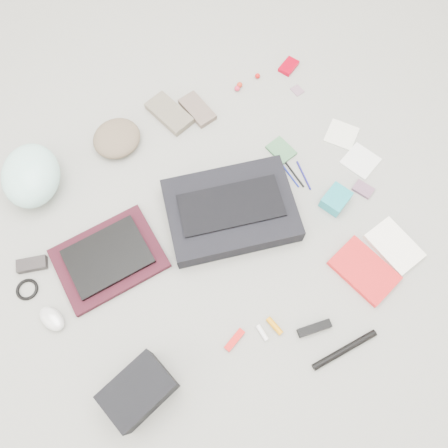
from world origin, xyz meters
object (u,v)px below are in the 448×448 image
bike_helmet (31,176)px  book_red (364,271)px  messenger_bag (231,210)px  camera_bag (139,391)px  accordion_wallet (336,199)px  laptop (108,257)px

bike_helmet → book_red: bike_helmet is taller
messenger_bag → camera_bag: (-0.61, -0.43, 0.03)m
camera_bag → accordion_wallet: (1.01, 0.26, -0.04)m
camera_bag → bike_helmet: bearing=78.1°
laptop → accordion_wallet: 0.94m
book_red → accordion_wallet: bearing=62.4°
bike_helmet → accordion_wallet: bearing=-10.2°
camera_bag → accordion_wallet: bearing=1.5°
camera_bag → book_red: size_ratio=0.91×
accordion_wallet → laptop: bearing=143.8°
laptop → bike_helmet: bearing=105.0°
laptop → messenger_bag: bearing=-8.2°
bike_helmet → accordion_wallet: bike_helmet is taller
laptop → accordion_wallet: size_ratio=2.73×
messenger_bag → accordion_wallet: 0.43m
laptop → book_red: size_ratio=1.26×
messenger_bag → bike_helmet: bearing=157.0°
bike_helmet → camera_bag: 0.95m
messenger_bag → book_red: (0.32, -0.47, -0.03)m
messenger_bag → bike_helmet: (-0.63, 0.52, 0.04)m
laptop → bike_helmet: 0.47m
bike_helmet → accordion_wallet: size_ratio=2.57×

